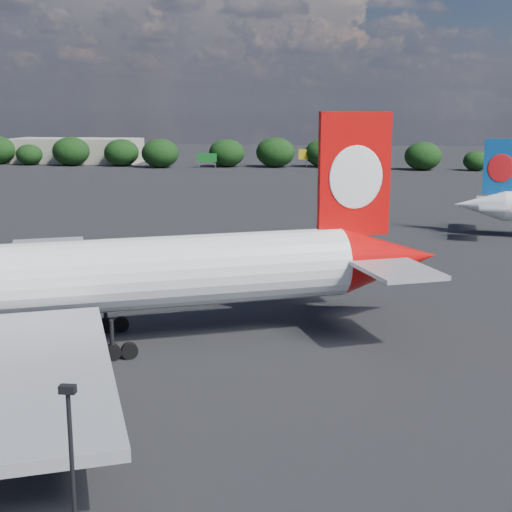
# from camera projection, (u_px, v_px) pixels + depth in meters

# --- Properties ---
(ground) EXTENTS (500.00, 500.00, 0.00)m
(ground) POSITION_uv_depth(u_px,v_px,m) (184.00, 239.00, 101.90)
(ground) COLOR black
(ground) RESTS_ON ground
(qantas_airliner) EXTENTS (53.73, 51.72, 18.26)m
(qantas_airliner) POSITION_uv_depth(u_px,v_px,m) (102.00, 278.00, 55.44)
(qantas_airliner) COLOR white
(qantas_airliner) RESTS_ON ground
(apron_lamp_post) EXTENTS (0.55, 0.30, 9.70)m
(apron_lamp_post) POSITION_uv_depth(u_px,v_px,m) (74.00, 501.00, 24.34)
(apron_lamp_post) COLOR black
(apron_lamp_post) RESTS_ON ground
(terminal_building) EXTENTS (42.00, 16.00, 8.00)m
(terminal_building) POSITION_uv_depth(u_px,v_px,m) (76.00, 151.00, 236.67)
(terminal_building) COLOR gray
(terminal_building) RESTS_ON ground
(highway_sign) EXTENTS (6.00, 0.30, 4.50)m
(highway_sign) POSITION_uv_depth(u_px,v_px,m) (207.00, 158.00, 216.01)
(highway_sign) COLOR #156B23
(highway_sign) RESTS_ON ground
(billboard_yellow) EXTENTS (5.00, 0.30, 5.50)m
(billboard_yellow) POSITION_uv_depth(u_px,v_px,m) (307.00, 155.00, 218.31)
(billboard_yellow) COLOR gold
(billboard_yellow) RESTS_ON ground
(horizon_treeline) EXTENTS (205.51, 17.62, 9.26)m
(horizon_treeline) POSITION_uv_depth(u_px,v_px,m) (264.00, 154.00, 218.48)
(horizon_treeline) COLOR black
(horizon_treeline) RESTS_ON ground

